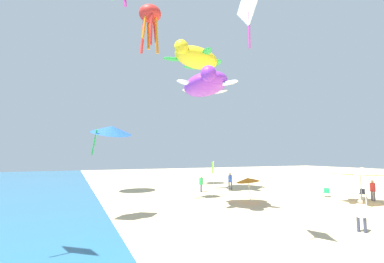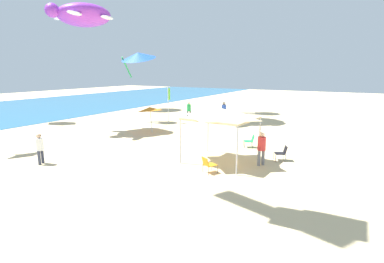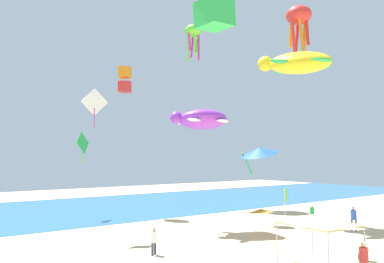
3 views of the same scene
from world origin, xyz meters
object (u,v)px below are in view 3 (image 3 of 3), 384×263
at_px(canopy_tent, 319,220).
at_px(kite_octopus_lime, 193,33).
at_px(folding_chair_right_of_tent, 365,253).
at_px(kite_turtle_purple, 202,120).
at_px(kite_diamond_white, 94,103).
at_px(kite_delta_blue, 260,151).
at_px(banner_flag, 285,204).
at_px(person_kite_handler, 312,213).
at_px(person_beachcomber, 154,239).
at_px(kite_box_orange, 125,80).
at_px(kite_diamond_green, 83,144).
at_px(person_far_stroller, 354,217).
at_px(kite_octopus_red, 299,18).
at_px(beach_umbrella, 261,211).
at_px(kite_turtle_yellow, 298,63).
at_px(person_near_umbrella, 364,257).

relative_size(canopy_tent, kite_octopus_lime, 0.93).
relative_size(folding_chair_right_of_tent, kite_turtle_purple, 0.16).
bearing_deg(kite_diamond_white, kite_delta_blue, -163.70).
xyz_separation_m(canopy_tent, kite_delta_blue, (14.78, 17.90, 3.98)).
relative_size(canopy_tent, banner_flag, 1.05).
xyz_separation_m(person_kite_handler, kite_delta_blue, (3.09, 9.02, 5.59)).
bearing_deg(kite_octopus_lime, person_beachcomber, -143.35).
distance_m(kite_box_orange, kite_diamond_green, 8.25).
relative_size(person_far_stroller, kite_octopus_red, 0.32).
height_order(canopy_tent, kite_diamond_white, kite_diamond_white).
xyz_separation_m(canopy_tent, kite_diamond_white, (-5.88, 15.42, 7.33)).
xyz_separation_m(kite_octopus_lime, kite_delta_blue, (8.69, -0.84, -12.06)).
height_order(beach_umbrella, kite_octopus_red, kite_octopus_red).
xyz_separation_m(person_kite_handler, kite_turtle_yellow, (-0.47, 0.83, 13.46)).
height_order(banner_flag, kite_diamond_green, kite_diamond_green).
distance_m(folding_chair_right_of_tent, kite_turtle_purple, 15.92).
distance_m(beach_umbrella, kite_turtle_purple, 8.83).
bearing_deg(kite_diamond_white, kite_box_orange, -118.78).
height_order(kite_diamond_white, kite_delta_blue, kite_diamond_white).
bearing_deg(person_beachcomber, person_far_stroller, 145.05).
height_order(canopy_tent, banner_flag, banner_flag).
bearing_deg(kite_turtle_yellow, banner_flag, 65.57).
distance_m(kite_octopus_lime, kite_diamond_green, 15.85).
height_order(canopy_tent, kite_octopus_lime, kite_octopus_lime).
xyz_separation_m(person_beachcomber, person_kite_handler, (16.79, 0.82, 0.05)).
xyz_separation_m(person_beachcomber, kite_turtle_purple, (7.66, 4.93, 8.06)).
height_order(folding_chair_right_of_tent, kite_box_orange, kite_box_orange).
height_order(person_far_stroller, kite_delta_blue, kite_delta_blue).
xyz_separation_m(beach_umbrella, person_beachcomber, (-9.46, -0.09, -0.89)).
distance_m(canopy_tent, person_kite_handler, 14.77).
relative_size(canopy_tent, kite_turtle_purple, 0.68).
bearing_deg(kite_turtle_purple, person_kite_handler, 178.80).
bearing_deg(kite_octopus_red, kite_diamond_white, -121.09).
distance_m(person_near_umbrella, kite_delta_blue, 25.17).
bearing_deg(person_beachcomber, person_near_umbrella, 94.01).
height_order(person_far_stroller, kite_octopus_red, kite_octopus_red).
bearing_deg(kite_turtle_yellow, kite_octopus_lime, -6.11).
height_order(person_kite_handler, person_near_umbrella, person_near_umbrella).
distance_m(canopy_tent, kite_box_orange, 27.34).
height_order(kite_octopus_lime, kite_octopus_red, kite_octopus_red).
bearing_deg(kite_turtle_yellow, kite_delta_blue, -59.22).
distance_m(person_beachcomber, person_near_umbrella, 11.60).
bearing_deg(canopy_tent, banner_flag, 47.31).
xyz_separation_m(banner_flag, kite_diamond_green, (-11.46, 15.73, 5.21)).
bearing_deg(person_far_stroller, beach_umbrella, 61.05).
xyz_separation_m(kite_delta_blue, kite_turtle_yellow, (-3.57, -8.19, 7.87)).
relative_size(kite_octopus_lime, kite_delta_blue, 0.78).
xyz_separation_m(kite_octopus_red, kite_diamond_green, (-19.42, 11.40, -13.71)).
bearing_deg(canopy_tent, kite_octopus_lime, 71.98).
distance_m(banner_flag, kite_turtle_yellow, 12.77).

